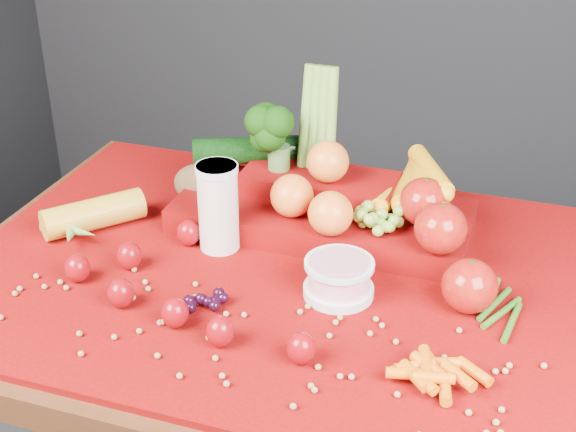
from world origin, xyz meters
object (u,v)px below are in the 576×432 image
(yogurt_bowl, at_px, (339,277))
(produce_mound, at_px, (339,200))
(milk_glass, at_px, (218,204))
(table, at_px, (284,321))

(yogurt_bowl, height_order, produce_mound, produce_mound)
(milk_glass, relative_size, yogurt_bowl, 1.40)
(yogurt_bowl, bearing_deg, table, 156.91)
(table, distance_m, milk_glass, 0.23)
(table, xyz_separation_m, milk_glass, (-0.13, 0.03, 0.19))
(milk_glass, bearing_deg, yogurt_bowl, -18.00)
(milk_glass, height_order, yogurt_bowl, milk_glass)
(table, bearing_deg, milk_glass, 166.43)
(yogurt_bowl, xyz_separation_m, produce_mound, (-0.06, 0.20, 0.03))
(yogurt_bowl, bearing_deg, milk_glass, 162.00)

